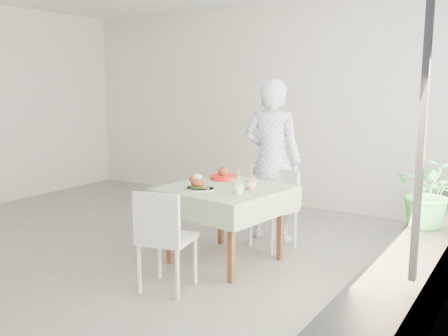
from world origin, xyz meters
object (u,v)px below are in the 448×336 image
Objects in this scene: chair_far at (274,224)px; cafe_table at (226,215)px; main_dish at (199,184)px; chair_near at (167,259)px; diner at (272,160)px; potted_plant at (430,192)px; juice_cup_orange at (251,183)px.

cafe_table is at bearing -107.37° from chair_far.
chair_near is at bearing -81.54° from main_dish.
chair_far is at bearing 72.63° from cafe_table.
diner is 2.85× the size of potted_plant.
juice_cup_orange is at bearing 95.43° from diner.
chair_far is at bearing 67.94° from main_dish.
diner reaches higher than main_dish.
cafe_table is at bearing -178.59° from juice_cup_orange.
diner reaches higher than chair_far.
juice_cup_orange is at bearing 29.07° from main_dish.
chair_far is 0.95× the size of chair_near.
cafe_table is at bearing 78.01° from diner.
main_dish reaches higher than chair_near.
main_dish is (-0.09, 0.60, 0.52)m from chair_near.
potted_plant is (1.89, 0.71, 0.02)m from main_dish.
main_dish is 1.02× the size of juice_cup_orange.
chair_near is at bearing -100.17° from chair_far.
main_dish is at bearing -112.06° from chair_far.
diner is at bearing 87.32° from cafe_table.
juice_cup_orange is at bearing -162.13° from potted_plant.
main_dish is 0.49m from juice_cup_orange.
chair_near is at bearing 77.19° from diner.
potted_plant is (1.81, 1.31, 0.55)m from chair_near.
main_dish is (-0.19, -1.12, -0.10)m from diner.
diner is 1.75m from potted_plant.
chair_near is at bearing -144.13° from potted_plant.
chair_near is at bearing -94.38° from cafe_table.
diner is at bearing 122.13° from chair_far.
diner is 6.34× the size of juice_cup_orange.
diner is at bearing 80.17° from main_dish.
cafe_table is 0.43m from main_dish.
juice_cup_orange is at bearing 67.98° from chair_near.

